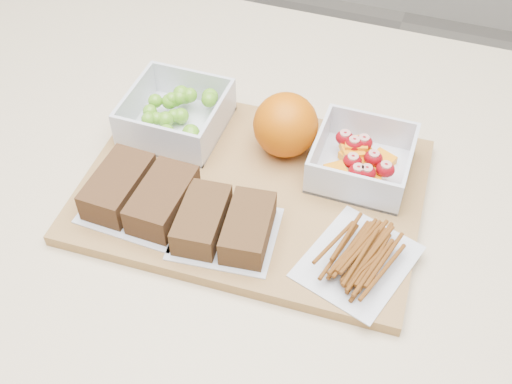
% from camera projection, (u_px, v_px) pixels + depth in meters
% --- Properties ---
extents(counter, '(1.20, 0.90, 0.90)m').
position_uv_depth(counter, '(247.00, 371.00, 1.14)').
color(counter, beige).
rests_on(counter, ground).
extents(cutting_board, '(0.43, 0.32, 0.02)m').
position_uv_depth(cutting_board, '(252.00, 190.00, 0.81)').
color(cutting_board, '#A47943').
rests_on(cutting_board, counter).
extents(grape_container, '(0.13, 0.13, 0.05)m').
position_uv_depth(grape_container, '(178.00, 114.00, 0.86)').
color(grape_container, silver).
rests_on(grape_container, cutting_board).
extents(fruit_container, '(0.12, 0.12, 0.05)m').
position_uv_depth(fruit_container, '(361.00, 161.00, 0.81)').
color(fruit_container, silver).
rests_on(fruit_container, cutting_board).
extents(orange, '(0.08, 0.08, 0.08)m').
position_uv_depth(orange, '(286.00, 125.00, 0.82)').
color(orange, '#CC5B04').
rests_on(orange, cutting_board).
extents(sandwich_bag_left, '(0.13, 0.12, 0.04)m').
position_uv_depth(sandwich_bag_left, '(140.00, 194.00, 0.77)').
color(sandwich_bag_left, silver).
rests_on(sandwich_bag_left, cutting_board).
extents(sandwich_bag_center, '(0.13, 0.12, 0.04)m').
position_uv_depth(sandwich_bag_center, '(225.00, 224.00, 0.74)').
color(sandwich_bag_center, silver).
rests_on(sandwich_bag_center, cutting_board).
extents(pretzel_bag, '(0.14, 0.16, 0.03)m').
position_uv_depth(pretzel_bag, '(359.00, 255.00, 0.72)').
color(pretzel_bag, silver).
rests_on(pretzel_bag, cutting_board).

